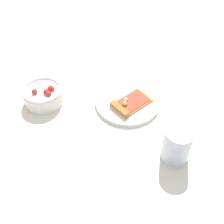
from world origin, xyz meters
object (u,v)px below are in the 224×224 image
Objects in this scene: plate at (127,102)px; pizza_slice_main at (129,104)px; salad_bowl at (43,95)px; soda_glass at (177,146)px.

pizza_slice_main is at bearing 107.83° from plate.
salad_bowl is at bearing 3.04° from pizza_slice_main.
pizza_slice_main is 0.29m from salad_bowl.
plate is at bearing -172.08° from salad_bowl.
salad_bowl is 1.19× the size of soda_glass.
plate is 0.03m from pizza_slice_main.
pizza_slice_main is 1.13× the size of salad_bowl.
pizza_slice_main is 1.34× the size of soda_glass.
salad_bowl is (0.29, 0.04, 0.02)m from plate.
salad_bowl is at bearing -19.11° from soda_glass.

